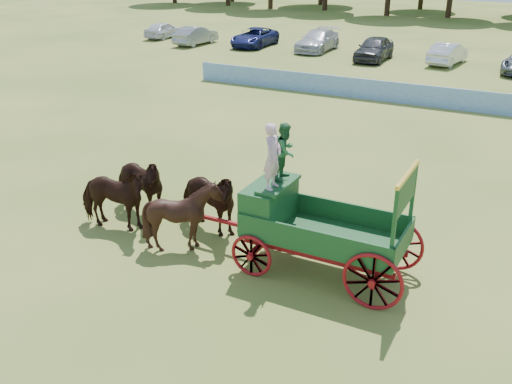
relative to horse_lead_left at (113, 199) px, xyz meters
The scene contains 7 objects.
ground 5.76m from the horse_lead_left, ahead, with size 160.00×160.00×0.00m, color olive.
horse_lead_left is the anchor object (origin of this frame).
horse_lead_right 1.10m from the horse_lead_left, 90.00° to the left, with size 1.02×2.25×1.90m, color black.
horse_wheel_left 2.40m from the horse_lead_left, ahead, with size 1.54×1.73×1.90m, color black.
horse_wheel_right 2.64m from the horse_lead_left, 24.62° to the left, with size 1.02×2.25×1.90m, color black.
farm_dray 5.44m from the horse_lead_left, ahead, with size 6.00×2.00×3.73m.
sponsor_banner 18.33m from the horse_lead_left, 75.22° to the left, with size 26.00×0.08×1.05m, color #1F5BAC.
Camera 1 is at (4.59, -10.69, 7.45)m, focal length 40.00 mm.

